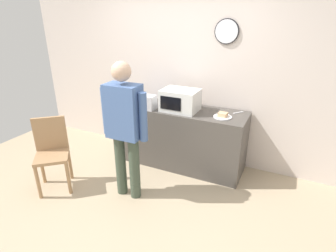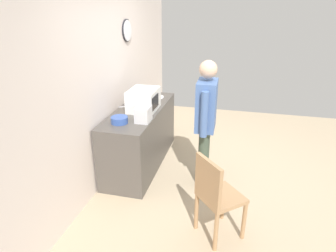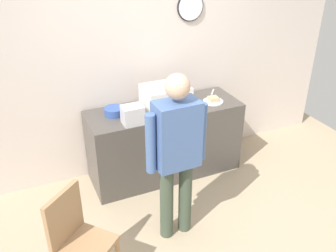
{
  "view_description": "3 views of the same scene",
  "coord_description": "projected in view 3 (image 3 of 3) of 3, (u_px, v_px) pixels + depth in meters",
  "views": [
    {
      "loc": [
        1.57,
        -2.16,
        2.15
      ],
      "look_at": [
        0.16,
        0.8,
        0.78
      ],
      "focal_mm": 28.8,
      "sensor_mm": 36.0,
      "label": 1
    },
    {
      "loc": [
        -3.63,
        -0.15,
        2.31
      ],
      "look_at": [
        -0.1,
        0.72,
        0.79
      ],
      "focal_mm": 31.47,
      "sensor_mm": 36.0,
      "label": 2
    },
    {
      "loc": [
        -1.34,
        -2.34,
        2.73
      ],
      "look_at": [
        0.04,
        0.78,
        0.9
      ],
      "focal_mm": 39.76,
      "sensor_mm": 36.0,
      "label": 3
    }
  ],
  "objects": [
    {
      "name": "fork_utensil",
      "position": [
        156.0,
        98.0,
        4.52
      ],
      "size": [
        0.09,
        0.16,
        0.01
      ],
      "primitive_type": "cube",
      "rotation": [
        0.0,
        0.0,
        1.99
      ],
      "color": "silver",
      "rests_on": "kitchen_counter"
    },
    {
      "name": "ground_plane",
      "position": [
        196.0,
        242.0,
        3.66
      ],
      "size": [
        6.0,
        6.0,
        0.0
      ],
      "primitive_type": "plane",
      "color": "tan"
    },
    {
      "name": "microwave",
      "position": [
        166.0,
        99.0,
        4.16
      ],
      "size": [
        0.5,
        0.39,
        0.3
      ],
      "color": "silver",
      "rests_on": "kitchen_counter"
    },
    {
      "name": "kitchen_counter",
      "position": [
        165.0,
        141.0,
        4.5
      ],
      "size": [
        1.81,
        0.62,
        0.89
      ],
      "primitive_type": "cube",
      "color": "#4C4742",
      "rests_on": "ground_plane"
    },
    {
      "name": "back_wall",
      "position": [
        136.0,
        66.0,
        4.33
      ],
      "size": [
        5.4,
        0.13,
        2.6
      ],
      "color": "silver",
      "rests_on": "ground_plane"
    },
    {
      "name": "sandwich_plate",
      "position": [
        213.0,
        100.0,
        4.43
      ],
      "size": [
        0.24,
        0.24,
        0.07
      ],
      "color": "white",
      "rests_on": "kitchen_counter"
    },
    {
      "name": "wooden_chair",
      "position": [
        77.0,
        238.0,
        2.99
      ],
      "size": [
        0.56,
        0.56,
        0.94
      ],
      "color": "#A87F56",
      "rests_on": "ground_plane"
    },
    {
      "name": "spoon_utensil",
      "position": [
        213.0,
        92.0,
        4.7
      ],
      "size": [
        0.12,
        0.14,
        0.01
      ],
      "primitive_type": "cube",
      "rotation": [
        0.0,
        0.0,
        0.89
      ],
      "color": "silver",
      "rests_on": "kitchen_counter"
    },
    {
      "name": "person_standing",
      "position": [
        177.0,
        148.0,
        3.33
      ],
      "size": [
        0.59,
        0.25,
        1.69
      ],
      "color": "#3E4B3C",
      "rests_on": "ground_plane"
    },
    {
      "name": "salad_bowl",
      "position": [
        114.0,
        111.0,
        4.12
      ],
      "size": [
        0.22,
        0.22,
        0.08
      ],
      "primitive_type": "cylinder",
      "color": "#33519E",
      "rests_on": "kitchen_counter"
    },
    {
      "name": "toaster",
      "position": [
        133.0,
        115.0,
        3.91
      ],
      "size": [
        0.22,
        0.18,
        0.2
      ],
      "primitive_type": "cube",
      "color": "silver",
      "rests_on": "kitchen_counter"
    }
  ]
}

